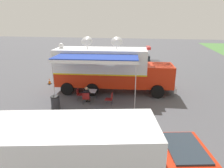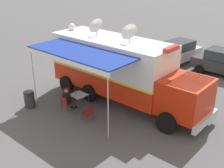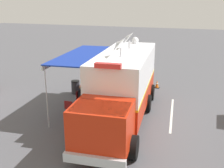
{
  "view_description": "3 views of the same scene",
  "coord_description": "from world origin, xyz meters",
  "px_view_note": "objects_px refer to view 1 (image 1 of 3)",
  "views": [
    {
      "loc": [
        15.62,
        3.75,
        5.68
      ],
      "look_at": [
        1.47,
        1.16,
        1.1
      ],
      "focal_mm": 32.54,
      "sensor_mm": 36.0,
      "label": 1
    },
    {
      "loc": [
        10.47,
        10.79,
        7.3
      ],
      "look_at": [
        0.81,
        0.89,
        1.31
      ],
      "focal_mm": 45.09,
      "sensor_mm": 36.0,
      "label": 2
    },
    {
      "loc": [
        -3.81,
        13.61,
        6.14
      ],
      "look_at": [
        0.92,
        -0.46,
        1.5
      ],
      "focal_mm": 43.09,
      "sensor_mm": 36.0,
      "label": 3
    }
  ],
  "objects_px": {
    "trash_bin": "(55,103)",
    "traffic_cone": "(49,81)",
    "folding_chair_beside_table": "(79,93)",
    "folding_chair_spare_by_truck": "(110,98)",
    "car_far_corner": "(111,62)",
    "folding_chair_at_table": "(86,97)",
    "water_bottle": "(89,90)",
    "support_truck": "(91,161)",
    "car_behind_truck": "(141,62)",
    "seated_responder": "(87,95)",
    "command_truck": "(110,68)",
    "folding_table": "(91,91)"
  },
  "relations": [
    {
      "from": "traffic_cone",
      "to": "car_far_corner",
      "type": "xyz_separation_m",
      "value": [
        -6.99,
        4.46,
        0.6
      ]
    },
    {
      "from": "water_bottle",
      "to": "car_far_corner",
      "type": "xyz_separation_m",
      "value": [
        -10.28,
        -0.31,
        0.05
      ]
    },
    {
      "from": "folding_table",
      "to": "folding_chair_at_table",
      "type": "bearing_deg",
      "value": -6.78
    },
    {
      "from": "folding_chair_spare_by_truck",
      "to": "traffic_cone",
      "type": "xyz_separation_m",
      "value": [
        -3.79,
        -6.44,
        -0.23
      ]
    },
    {
      "from": "seated_responder",
      "to": "water_bottle",
      "type": "bearing_deg",
      "value": 178.9
    },
    {
      "from": "folding_chair_beside_table",
      "to": "trash_bin",
      "type": "bearing_deg",
      "value": -28.47
    },
    {
      "from": "traffic_cone",
      "to": "water_bottle",
      "type": "bearing_deg",
      "value": 55.44
    },
    {
      "from": "folding_chair_spare_by_truck",
      "to": "support_truck",
      "type": "distance_m",
      "value": 7.71
    },
    {
      "from": "folding_chair_at_table",
      "to": "folding_chair_spare_by_truck",
      "type": "distance_m",
      "value": 1.67
    },
    {
      "from": "water_bottle",
      "to": "support_truck",
      "type": "height_order",
      "value": "support_truck"
    },
    {
      "from": "folding_chair_spare_by_truck",
      "to": "car_far_corner",
      "type": "xyz_separation_m",
      "value": [
        -10.78,
        -1.98,
        0.37
      ]
    },
    {
      "from": "folding_chair_beside_table",
      "to": "folding_chair_spare_by_truck",
      "type": "distance_m",
      "value": 2.48
    },
    {
      "from": "support_truck",
      "to": "trash_bin",
      "type": "bearing_deg",
      "value": -145.94
    },
    {
      "from": "car_far_corner",
      "to": "command_truck",
      "type": "bearing_deg",
      "value": 10.37
    },
    {
      "from": "folding_chair_beside_table",
      "to": "folding_chair_at_table",
      "type": "bearing_deg",
      "value": 46.0
    },
    {
      "from": "seated_responder",
      "to": "support_truck",
      "type": "xyz_separation_m",
      "value": [
        7.63,
        2.51,
        0.73
      ]
    },
    {
      "from": "trash_bin",
      "to": "car_behind_truck",
      "type": "distance_m",
      "value": 13.24
    },
    {
      "from": "command_truck",
      "to": "car_behind_truck",
      "type": "height_order",
      "value": "command_truck"
    },
    {
      "from": "folding_chair_at_table",
      "to": "car_behind_truck",
      "type": "distance_m",
      "value": 11.57
    },
    {
      "from": "folding_chair_spare_by_truck",
      "to": "seated_responder",
      "type": "relative_size",
      "value": 0.7
    },
    {
      "from": "seated_responder",
      "to": "car_far_corner",
      "type": "xyz_separation_m",
      "value": [
        -10.76,
        -0.3,
        0.23
      ]
    },
    {
      "from": "folding_table",
      "to": "car_far_corner",
      "type": "xyz_separation_m",
      "value": [
        -10.15,
        -0.41,
        0.21
      ]
    },
    {
      "from": "water_bottle",
      "to": "folding_chair_spare_by_truck",
      "type": "height_order",
      "value": "water_bottle"
    },
    {
      "from": "command_truck",
      "to": "folding_chair_at_table",
      "type": "height_order",
      "value": "command_truck"
    },
    {
      "from": "water_bottle",
      "to": "car_far_corner",
      "type": "bearing_deg",
      "value": -178.28
    },
    {
      "from": "folding_chair_spare_by_truck",
      "to": "trash_bin",
      "type": "height_order",
      "value": "trash_bin"
    },
    {
      "from": "car_behind_truck",
      "to": "traffic_cone",
      "type": "bearing_deg",
      "value": -48.53
    },
    {
      "from": "folding_chair_at_table",
      "to": "traffic_cone",
      "type": "height_order",
      "value": "folding_chair_at_table"
    },
    {
      "from": "command_truck",
      "to": "trash_bin",
      "type": "xyz_separation_m",
      "value": [
        4.15,
        -2.9,
        -1.49
      ]
    },
    {
      "from": "car_far_corner",
      "to": "seated_responder",
      "type": "bearing_deg",
      "value": 1.6
    },
    {
      "from": "traffic_cone",
      "to": "car_behind_truck",
      "type": "height_order",
      "value": "car_behind_truck"
    },
    {
      "from": "support_truck",
      "to": "car_far_corner",
      "type": "xyz_separation_m",
      "value": [
        -18.39,
        -2.81,
        -0.51
      ]
    },
    {
      "from": "command_truck",
      "to": "support_truck",
      "type": "relative_size",
      "value": 1.37
    },
    {
      "from": "folding_table",
      "to": "support_truck",
      "type": "relative_size",
      "value": 0.12
    },
    {
      "from": "folding_table",
      "to": "folding_chair_spare_by_truck",
      "type": "xyz_separation_m",
      "value": [
        0.63,
        1.57,
        -0.16
      ]
    },
    {
      "from": "water_bottle",
      "to": "folding_chair_at_table",
      "type": "bearing_deg",
      "value": 0.57
    },
    {
      "from": "folding_chair_at_table",
      "to": "trash_bin",
      "type": "relative_size",
      "value": 0.96
    },
    {
      "from": "support_truck",
      "to": "water_bottle",
      "type": "bearing_deg",
      "value": -162.85
    },
    {
      "from": "folding_table",
      "to": "seated_responder",
      "type": "bearing_deg",
      "value": -10.28
    },
    {
      "from": "folding_table",
      "to": "folding_chair_at_table",
      "type": "height_order",
      "value": "folding_chair_at_table"
    },
    {
      "from": "car_behind_truck",
      "to": "water_bottle",
      "type": "bearing_deg",
      "value": -17.55
    },
    {
      "from": "traffic_cone",
      "to": "car_behind_truck",
      "type": "xyz_separation_m",
      "value": [
        -7.13,
        8.07,
        0.6
      ]
    },
    {
      "from": "car_far_corner",
      "to": "car_behind_truck",
      "type": "bearing_deg",
      "value": 92.19
    },
    {
      "from": "seated_responder",
      "to": "car_far_corner",
      "type": "relative_size",
      "value": 0.29
    },
    {
      "from": "trash_bin",
      "to": "traffic_cone",
      "type": "xyz_separation_m",
      "value": [
        -5.09,
        -3.01,
        -0.18
      ]
    },
    {
      "from": "trash_bin",
      "to": "folding_chair_spare_by_truck",
      "type": "bearing_deg",
      "value": 110.86
    },
    {
      "from": "traffic_cone",
      "to": "car_far_corner",
      "type": "relative_size",
      "value": 0.14
    },
    {
      "from": "water_bottle",
      "to": "folding_chair_spare_by_truck",
      "type": "xyz_separation_m",
      "value": [
        0.5,
        1.67,
        -0.32
      ]
    },
    {
      "from": "folding_chair_at_table",
      "to": "folding_table",
      "type": "bearing_deg",
      "value": 173.22
    },
    {
      "from": "folding_chair_beside_table",
      "to": "traffic_cone",
      "type": "relative_size",
      "value": 1.5
    }
  ]
}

